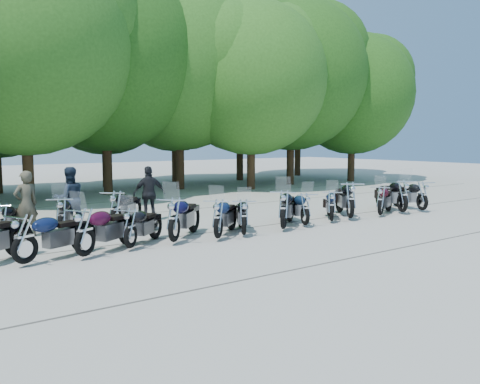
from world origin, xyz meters
TOP-DOWN VIEW (x-y plane):
  - ground at (0.00, 0.00)m, footprint 90.00×90.00m
  - tree_3 at (-3.57, 11.24)m, footprint 8.70×8.70m
  - tree_4 at (0.54, 13.09)m, footprint 9.13×9.13m
  - tree_5 at (4.61, 13.20)m, footprint 9.04×9.04m
  - tree_6 at (7.55, 10.82)m, footprint 8.00×8.00m
  - tree_7 at (11.20, 11.78)m, footprint 8.79×8.79m
  - tree_8 at (15.83, 11.20)m, footprint 7.53×7.53m
  - tree_12 at (1.80, 16.47)m, footprint 7.88×7.88m
  - tree_13 at (6.69, 17.47)m, footprint 8.31×8.31m
  - tree_14 at (10.68, 16.09)m, footprint 8.02×8.02m
  - tree_15 at (16.61, 17.02)m, footprint 9.67×9.67m
  - motorcycle_1 at (-6.29, 0.50)m, footprint 2.29×1.48m
  - motorcycle_2 at (-5.05, 0.42)m, footprint 2.31×1.76m
  - motorcycle_3 at (-3.86, 0.66)m, footprint 1.95×1.76m
  - motorcycle_4 at (-2.68, 0.65)m, footprint 2.25×2.15m
  - motorcycle_5 at (-1.52, 0.39)m, footprint 2.08×1.96m
  - motorcycle_6 at (-0.68, 0.40)m, footprint 1.65×2.07m
  - motorcycle_7 at (0.77, 0.42)m, footprint 2.25×2.14m
  - motorcycle_8 at (1.74, 0.55)m, footprint 1.41×2.16m
  - motorcycle_9 at (2.97, 0.63)m, footprint 1.87×1.92m
  - motorcycle_10 at (3.84, 0.62)m, footprint 2.11×2.48m
  - motorcycle_11 at (5.25, 0.51)m, footprint 2.19×1.56m
  - motorcycle_12 at (6.40, 0.47)m, footprint 1.78×2.51m
  - motorcycle_13 at (7.42, 0.37)m, footprint 1.43×2.33m
  - motorcycle_14 at (-6.16, 3.32)m, footprint 1.58×2.08m
  - motorcycle_15 at (-4.72, 3.16)m, footprint 1.54×2.30m
  - motorcycle_16 at (-3.19, 3.17)m, footprint 2.16×2.22m
  - rider_0 at (-5.42, 3.95)m, footprint 0.73×0.55m
  - rider_1 at (-4.14, 4.27)m, footprint 0.92×0.73m
  - rider_2 at (-1.51, 4.43)m, footprint 1.11×0.62m

SIDE VIEW (x-z plane):
  - ground at x=0.00m, z-range 0.00..0.00m
  - motorcycle_3 at x=-3.86m, z-range 0.00..1.14m
  - motorcycle_14 at x=-6.16m, z-range 0.00..1.16m
  - motorcycle_9 at x=2.97m, z-range 0.00..1.16m
  - motorcycle_6 at x=-0.68m, z-range 0.00..1.17m
  - motorcycle_8 at x=1.74m, z-range 0.00..1.17m
  - motorcycle_11 at x=5.25m, z-range 0.00..1.20m
  - motorcycle_5 at x=-1.52m, z-range 0.00..1.24m
  - motorcycle_1 at x=-6.29m, z-range 0.00..1.24m
  - motorcycle_15 at x=-4.72m, z-range 0.00..1.26m
  - motorcycle_13 at x=7.42m, z-range 0.00..1.26m
  - motorcycle_2 at x=-5.05m, z-range 0.00..1.29m
  - motorcycle_16 at x=-3.19m, z-range 0.00..1.34m
  - motorcycle_7 at x=0.77m, z-range 0.00..1.35m
  - motorcycle_4 at x=-2.68m, z-range 0.00..1.35m
  - motorcycle_12 at x=6.40m, z-range 0.00..1.38m
  - motorcycle_10 at x=3.84m, z-range 0.00..1.42m
  - rider_2 at x=-1.51m, z-range 0.00..1.79m
  - rider_0 at x=-5.42m, z-range 0.00..1.81m
  - rider_1 at x=-4.14m, z-range 0.00..1.85m
  - tree_8 at x=15.83m, z-range 0.85..10.10m
  - tree_12 at x=1.80m, z-range 0.89..10.56m
  - tree_6 at x=7.55m, z-range 0.90..10.72m
  - tree_14 at x=10.68m, z-range 0.91..10.75m
  - tree_13 at x=6.69m, z-range 0.94..11.14m
  - tree_3 at x=-3.57m, z-range 0.98..11.66m
  - tree_7 at x=11.20m, z-range 0.99..11.79m
  - tree_5 at x=4.61m, z-range 1.02..12.12m
  - tree_4 at x=0.54m, z-range 1.03..12.24m
  - tree_15 at x=16.61m, z-range 1.09..12.96m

